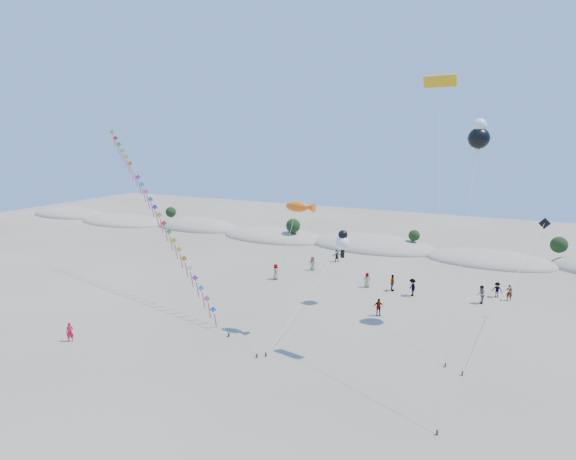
{
  "coord_description": "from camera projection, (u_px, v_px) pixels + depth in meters",
  "views": [
    {
      "loc": [
        19.05,
        -22.11,
        16.38
      ],
      "look_at": [
        1.45,
        14.0,
        8.31
      ],
      "focal_mm": 30.0,
      "sensor_mm": 36.0,
      "label": 1
    }
  ],
  "objects": [
    {
      "name": "ground",
      "position": [
        172.0,
        393.0,
        30.9
      ],
      "size": [
        160.0,
        160.0,
        0.0
      ],
      "primitive_type": "plane",
      "color": "#7A6C54",
      "rests_on": "ground"
    },
    {
      "name": "parafoil_kite",
      "position": [
        440.0,
        86.0,
        32.63
      ],
      "size": [
        3.8,
        10.67,
        20.31
      ],
      "color": "#3F2D1E",
      "rests_on": "ground"
    },
    {
      "name": "kite_train",
      "position": [
        156.0,
        209.0,
        48.57
      ],
      "size": [
        23.69,
        11.78,
        17.38
      ],
      "color": "#3F2D1E",
      "rests_on": "ground"
    },
    {
      "name": "dark_kite",
      "position": [
        526.0,
        258.0,
        39.64
      ],
      "size": [
        5.21,
        14.6,
        9.17
      ],
      "color": "#3F2D1E",
      "rests_on": "ground"
    },
    {
      "name": "flyer_foreground",
      "position": [
        70.0,
        332.0,
        38.45
      ],
      "size": [
        0.68,
        0.65,
        1.57
      ],
      "primitive_type": "imported",
      "rotation": [
        0.0,
        0.0,
        0.65
      ],
      "color": "red",
      "rests_on": "ground"
    },
    {
      "name": "cartoon_kite_low",
      "position": [
        343.0,
        241.0,
        46.2
      ],
      "size": [
        1.85,
        14.24,
        7.32
      ],
      "color": "#3F2D1E",
      "rests_on": "ground"
    },
    {
      "name": "cartoon_kite_high",
      "position": [
        479.0,
        136.0,
        39.65
      ],
      "size": [
        2.0,
        10.69,
        17.62
      ],
      "color": "#3F2D1E",
      "rests_on": "ground"
    },
    {
      "name": "beachgoers",
      "position": [
        404.0,
        283.0,
        50.7
      ],
      "size": [
        31.52,
        17.27,
        1.83
      ],
      "color": "slate",
      "rests_on": "ground"
    },
    {
      "name": "fish_kite",
      "position": [
        300.0,
        207.0,
        38.67
      ],
      "size": [
        2.5,
        6.51,
        11.04
      ],
      "color": "#3F2D1E",
      "rests_on": "ground"
    },
    {
      "name": "dune_ridge",
      "position": [
        379.0,
        247.0,
        70.2
      ],
      "size": [
        145.3,
        11.49,
        5.57
      ],
      "color": "tan",
      "rests_on": "ground"
    }
  ]
}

